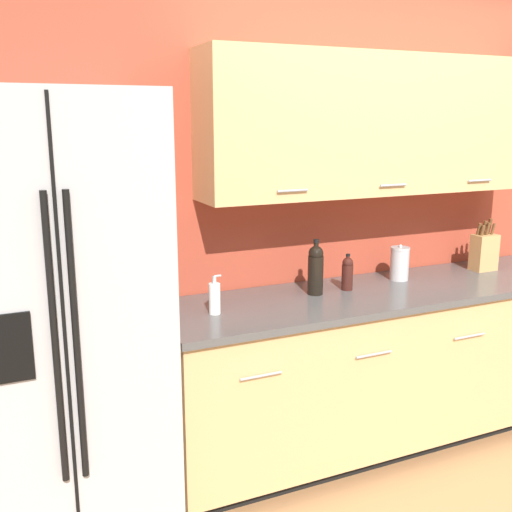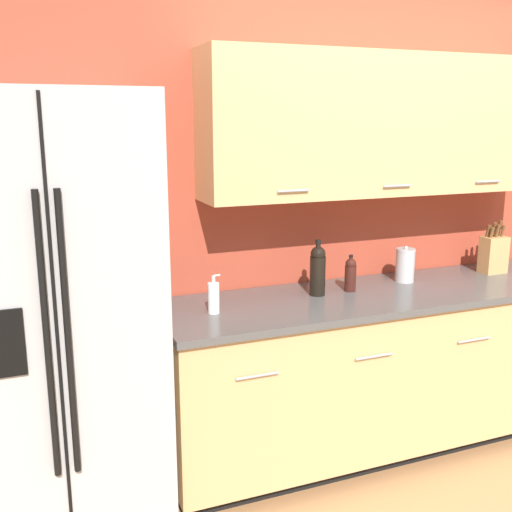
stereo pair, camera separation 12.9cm
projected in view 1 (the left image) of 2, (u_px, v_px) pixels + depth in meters
wall_back at (377, 186)px, 3.41m from camera, size 10.00×0.39×2.60m
counter_unit at (382, 365)px, 3.31m from camera, size 2.50×0.64×0.90m
refrigerator at (54, 330)px, 2.44m from camera, size 0.82×0.82×1.90m
knife_block at (484, 251)px, 3.57m from camera, size 0.15×0.10×0.31m
wine_bottle at (316, 269)px, 3.07m from camera, size 0.08×0.08×0.29m
soap_dispenser at (215, 298)px, 2.78m from camera, size 0.06×0.05×0.19m
oil_bottle at (347, 273)px, 3.16m from camera, size 0.06×0.06×0.20m
steel_canister at (400, 263)px, 3.36m from camera, size 0.11×0.11×0.20m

